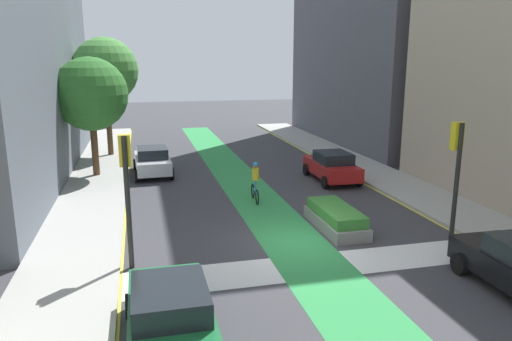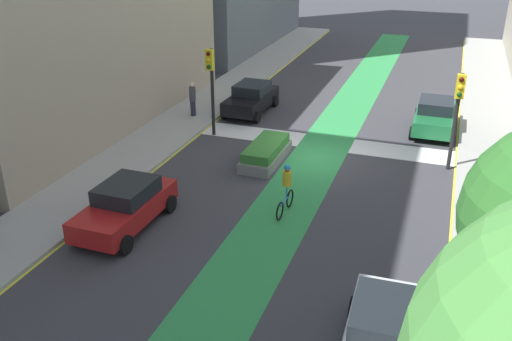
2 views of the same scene
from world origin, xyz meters
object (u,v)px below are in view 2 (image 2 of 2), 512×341
at_px(traffic_signal_near_left, 458,104).
at_px(car_green_left_near, 435,116).
at_px(car_red_right_far, 126,205).
at_px(pedestrian_sidewalk_right_a, 193,99).
at_px(car_silver_left_far, 385,337).
at_px(cyclist_in_lane, 286,188).
at_px(car_black_right_near, 251,98).
at_px(traffic_signal_near_right, 211,76).
at_px(median_planter, 266,153).

relative_size(traffic_signal_near_left, car_green_left_near, 0.98).
bearing_deg(car_red_right_far, car_green_left_near, -125.20).
bearing_deg(pedestrian_sidewalk_right_a, car_silver_left_far, 128.91).
height_order(car_red_right_far, cyclist_in_lane, cyclist_in_lane).
xyz_separation_m(traffic_signal_near_left, cyclist_in_lane, (5.39, 5.80, -1.93)).
relative_size(car_black_right_near, car_green_left_near, 1.01).
distance_m(car_black_right_near, car_red_right_far, 13.04).
distance_m(traffic_signal_near_left, car_silver_left_far, 12.47).
bearing_deg(cyclist_in_lane, traffic_signal_near_left, -132.91).
distance_m(car_silver_left_far, pedestrian_sidewalk_right_a, 18.96).
relative_size(traffic_signal_near_right, median_planter, 1.23).
bearing_deg(car_silver_left_far, traffic_signal_near_right, -52.08).
relative_size(traffic_signal_near_right, car_silver_left_far, 0.99).
bearing_deg(car_green_left_near, pedestrian_sidewalk_right_a, 10.27).
bearing_deg(traffic_signal_near_left, car_green_left_near, -79.19).
xyz_separation_m(car_silver_left_far, car_green_left_near, (-0.16, -16.94, 0.00)).
relative_size(car_red_right_far, pedestrian_sidewalk_right_a, 2.38).
bearing_deg(car_green_left_near, car_red_right_far, 54.80).
bearing_deg(median_planter, pedestrian_sidewalk_right_a, -37.45).
distance_m(traffic_signal_near_left, median_planter, 8.10).
height_order(traffic_signal_near_right, pedestrian_sidewalk_right_a, traffic_signal_near_right).
xyz_separation_m(traffic_signal_near_right, pedestrian_sidewalk_right_a, (2.00, -2.03, -1.90)).
relative_size(traffic_signal_near_left, car_black_right_near, 0.97).
xyz_separation_m(car_silver_left_far, median_planter, (6.47, -10.59, -0.40)).
relative_size(traffic_signal_near_left, pedestrian_sidewalk_right_a, 2.32).
bearing_deg(pedestrian_sidewalk_right_a, cyclist_in_lane, 132.40).
bearing_deg(car_black_right_near, car_silver_left_far, 119.26).
height_order(car_silver_left_far, cyclist_in_lane, cyclist_in_lane).
bearing_deg(traffic_signal_near_left, car_red_right_far, 39.91).
bearing_deg(car_silver_left_far, traffic_signal_near_left, -94.93).
distance_m(traffic_signal_near_left, car_red_right_far, 13.53).
xyz_separation_m(traffic_signal_near_right, car_green_left_near, (-10.07, -4.22, -2.16)).
bearing_deg(car_silver_left_far, pedestrian_sidewalk_right_a, -51.09).
distance_m(car_green_left_near, pedestrian_sidewalk_right_a, 12.27).
height_order(traffic_signal_near_right, median_planter, traffic_signal_near_right).
distance_m(car_silver_left_far, median_planter, 12.41).
bearing_deg(car_red_right_far, car_silver_left_far, 158.20).
height_order(car_black_right_near, cyclist_in_lane, cyclist_in_lane).
bearing_deg(car_silver_left_far, median_planter, -58.56).
xyz_separation_m(cyclist_in_lane, pedestrian_sidewalk_right_a, (7.57, -8.30, 0.09)).
bearing_deg(car_green_left_near, median_planter, 43.75).
bearing_deg(traffic_signal_near_left, car_black_right_near, -23.18).
relative_size(car_green_left_near, median_planter, 1.22).
distance_m(traffic_signal_near_right, median_planter, 4.78).
xyz_separation_m(traffic_signal_near_left, median_planter, (7.53, 1.66, -2.50)).
distance_m(pedestrian_sidewalk_right_a, median_planter, 6.88).
bearing_deg(car_black_right_near, traffic_signal_near_left, 156.82).
xyz_separation_m(car_black_right_near, car_green_left_near, (-9.53, -0.22, 0.00)).
distance_m(car_silver_left_far, car_red_right_far, 9.90).
xyz_separation_m(traffic_signal_near_left, car_green_left_near, (0.90, -4.69, -2.10)).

